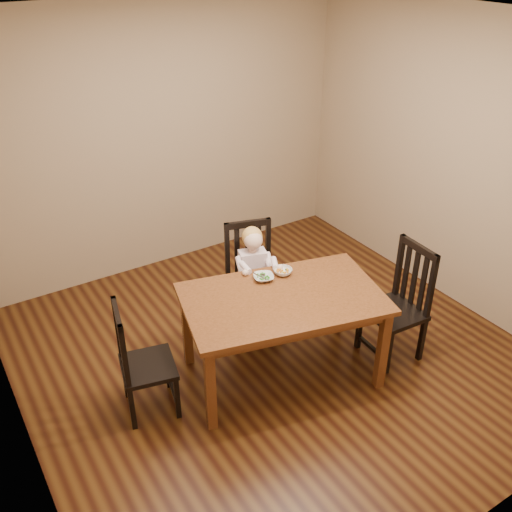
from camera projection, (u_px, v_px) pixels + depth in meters
room at (275, 214)px, 4.25m from camera, size 4.01×4.01×2.71m
dining_table at (283, 306)px, 4.40m from camera, size 1.70×1.25×0.76m
chair_child at (252, 280)px, 5.08m from camera, size 0.54×0.52×1.01m
chair_left at (141, 362)px, 4.17m from camera, size 0.47×0.48×0.94m
chair_right at (399, 305)px, 4.73m from camera, size 0.45×0.47×1.02m
toddler at (253, 270)px, 4.97m from camera, size 0.41×0.46×0.53m
bowl_peas at (264, 277)px, 4.56m from camera, size 0.21×0.21×0.04m
bowl_veg at (283, 272)px, 4.63m from camera, size 0.18×0.18×0.05m
fork at (260, 277)px, 4.52m from camera, size 0.08×0.11×0.05m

